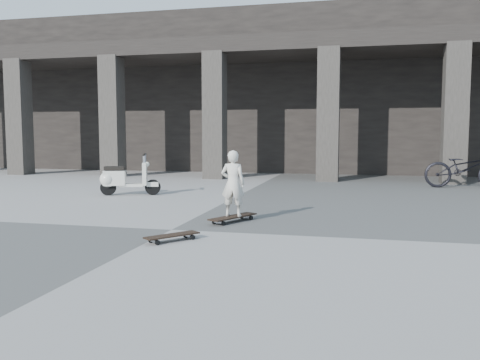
% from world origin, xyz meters
% --- Properties ---
extents(ground, '(90.00, 90.00, 0.00)m').
position_xyz_m(ground, '(0.00, 0.00, 0.00)').
color(ground, '#4B4B49').
rests_on(ground, ground).
extents(colonnade, '(28.00, 8.82, 6.00)m').
position_xyz_m(colonnade, '(-0.00, 13.77, 3.03)').
color(colonnade, black).
rests_on(colonnade, ground).
extents(longboard, '(0.65, 0.98, 0.10)m').
position_xyz_m(longboard, '(0.74, 0.87, 0.08)').
color(longboard, black).
rests_on(longboard, ground).
extents(skateboard_spare, '(0.63, 0.74, 0.09)m').
position_xyz_m(skateboard_spare, '(0.30, -0.77, 0.07)').
color(skateboard_spare, black).
rests_on(skateboard_spare, ground).
extents(child, '(0.40, 0.27, 1.08)m').
position_xyz_m(child, '(0.74, 0.87, 0.64)').
color(child, silver).
rests_on(child, longboard).
extents(scooter, '(1.36, 0.68, 0.98)m').
position_xyz_m(scooter, '(-2.73, 3.74, 0.39)').
color(scooter, black).
rests_on(scooter, ground).
extents(bicycle, '(2.05, 0.76, 1.07)m').
position_xyz_m(bicycle, '(5.46, 7.30, 0.53)').
color(bicycle, black).
rests_on(bicycle, ground).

